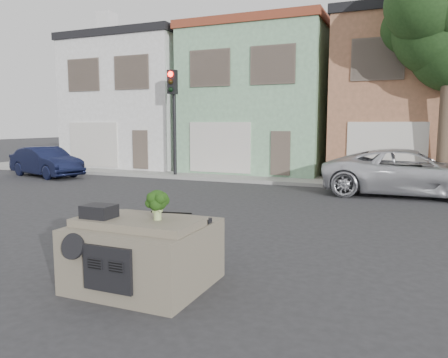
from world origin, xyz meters
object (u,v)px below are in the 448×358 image
Objects in this scene: navy_sedan at (47,176)px; silver_pickup at (408,196)px; broccoli at (157,205)px; traffic_signal at (174,124)px.

silver_pickup is at bearing -72.36° from navy_sedan.
broccoli is (12.87, -10.64, 1.35)m from navy_sedan.
broccoli reaches higher than silver_pickup.
navy_sedan is at bearing 140.42° from broccoli.
silver_pickup is at bearing -7.37° from traffic_signal.
broccoli is (-3.53, -11.29, 1.35)m from silver_pickup.
navy_sedan is 6.85m from traffic_signal.
navy_sedan is at bearing -161.79° from traffic_signal.
traffic_signal is 10.89× the size of broccoli.
traffic_signal reaches higher than silver_pickup.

